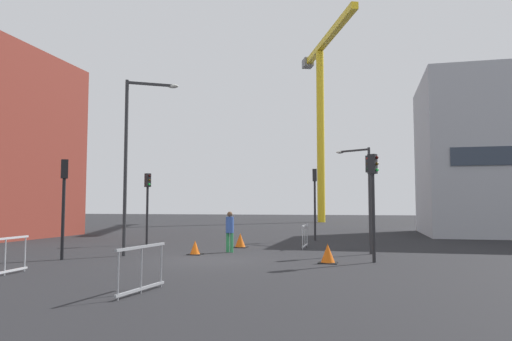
{
  "coord_description": "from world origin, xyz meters",
  "views": [
    {
      "loc": [
        5.64,
        -16.69,
        2.01
      ],
      "look_at": [
        0.0,
        7.67,
        3.84
      ],
      "focal_mm": 33.16,
      "sensor_mm": 36.0,
      "label": 1
    }
  ],
  "objects_px": {
    "pedestrian_walking": "(230,229)",
    "traffic_light_island": "(64,192)",
    "construction_crane": "(321,99)",
    "streetlamp_short": "(364,183)",
    "traffic_light_verge": "(315,192)",
    "traffic_light_crosswalk": "(370,188)",
    "traffic_cone_orange": "(240,241)",
    "traffic_cone_on_verge": "(195,248)",
    "traffic_light_corner": "(373,189)",
    "traffic_light_far": "(148,196)",
    "traffic_cone_by_barrier": "(328,254)",
    "streetlamp_tall": "(133,150)"
  },
  "relations": [
    {
      "from": "pedestrian_walking",
      "to": "traffic_light_island",
      "type": "bearing_deg",
      "value": -142.47
    },
    {
      "from": "construction_crane",
      "to": "streetlamp_short",
      "type": "relative_size",
      "value": 4.12
    },
    {
      "from": "traffic_light_verge",
      "to": "streetlamp_short",
      "type": "bearing_deg",
      "value": -5.88
    },
    {
      "from": "construction_crane",
      "to": "traffic_light_verge",
      "type": "xyz_separation_m",
      "value": [
        2.06,
        -28.25,
        -11.79
      ]
    },
    {
      "from": "traffic_light_crosswalk",
      "to": "traffic_cone_orange",
      "type": "distance_m",
      "value": 6.7
    },
    {
      "from": "traffic_light_crosswalk",
      "to": "traffic_light_island",
      "type": "xyz_separation_m",
      "value": [
        -11.1,
        -4.64,
        -0.22
      ]
    },
    {
      "from": "traffic_cone_on_verge",
      "to": "traffic_light_corner",
      "type": "bearing_deg",
      "value": -8.51
    },
    {
      "from": "pedestrian_walking",
      "to": "traffic_light_verge",
      "type": "bearing_deg",
      "value": 69.15
    },
    {
      "from": "traffic_light_corner",
      "to": "traffic_cone_on_verge",
      "type": "bearing_deg",
      "value": 171.49
    },
    {
      "from": "traffic_light_far",
      "to": "traffic_cone_orange",
      "type": "relative_size",
      "value": 5.41
    },
    {
      "from": "traffic_light_crosswalk",
      "to": "traffic_light_island",
      "type": "relative_size",
      "value": 1.1
    },
    {
      "from": "construction_crane",
      "to": "traffic_light_crosswalk",
      "type": "bearing_deg",
      "value": -81.82
    },
    {
      "from": "traffic_light_verge",
      "to": "traffic_cone_by_barrier",
      "type": "relative_size",
      "value": 6.11
    },
    {
      "from": "traffic_light_far",
      "to": "traffic_cone_by_barrier",
      "type": "distance_m",
      "value": 11.42
    },
    {
      "from": "traffic_light_verge",
      "to": "traffic_light_island",
      "type": "xyz_separation_m",
      "value": [
        -8.1,
        -11.53,
        -0.23
      ]
    },
    {
      "from": "streetlamp_short",
      "to": "traffic_cone_on_verge",
      "type": "relative_size",
      "value": 9.12
    },
    {
      "from": "traffic_light_far",
      "to": "traffic_light_island",
      "type": "distance_m",
      "value": 6.96
    },
    {
      "from": "traffic_light_verge",
      "to": "traffic_cone_orange",
      "type": "relative_size",
      "value": 6.06
    },
    {
      "from": "traffic_light_crosswalk",
      "to": "traffic_cone_on_verge",
      "type": "distance_m",
      "value": 7.6
    },
    {
      "from": "construction_crane",
      "to": "traffic_cone_on_verge",
      "type": "bearing_deg",
      "value": -92.96
    },
    {
      "from": "traffic_cone_orange",
      "to": "construction_crane",
      "type": "bearing_deg",
      "value": 88.35
    },
    {
      "from": "traffic_light_verge",
      "to": "traffic_cone_orange",
      "type": "distance_m",
      "value": 6.44
    },
    {
      "from": "streetlamp_tall",
      "to": "traffic_light_far",
      "type": "distance_m",
      "value": 5.69
    },
    {
      "from": "pedestrian_walking",
      "to": "traffic_light_far",
      "type": "bearing_deg",
      "value": 150.86
    },
    {
      "from": "streetlamp_short",
      "to": "traffic_cone_on_verge",
      "type": "distance_m",
      "value": 11.17
    },
    {
      "from": "streetlamp_short",
      "to": "traffic_light_island",
      "type": "bearing_deg",
      "value": -133.91
    },
    {
      "from": "traffic_light_verge",
      "to": "traffic_cone_on_verge",
      "type": "height_order",
      "value": "traffic_light_verge"
    },
    {
      "from": "streetlamp_tall",
      "to": "pedestrian_walking",
      "type": "distance_m",
      "value": 5.2
    },
    {
      "from": "traffic_light_far",
      "to": "traffic_cone_by_barrier",
      "type": "relative_size",
      "value": 5.46
    },
    {
      "from": "traffic_light_corner",
      "to": "traffic_cone_on_verge",
      "type": "relative_size",
      "value": 6.73
    },
    {
      "from": "traffic_light_crosswalk",
      "to": "traffic_light_verge",
      "type": "bearing_deg",
      "value": 113.51
    },
    {
      "from": "streetlamp_short",
      "to": "traffic_light_far",
      "type": "distance_m",
      "value": 11.69
    },
    {
      "from": "traffic_light_crosswalk",
      "to": "traffic_light_island",
      "type": "bearing_deg",
      "value": -157.3
    },
    {
      "from": "traffic_cone_orange",
      "to": "traffic_cone_by_barrier",
      "type": "distance_m",
      "value": 6.87
    },
    {
      "from": "construction_crane",
      "to": "traffic_light_far",
      "type": "relative_size",
      "value": 5.86
    },
    {
      "from": "streetlamp_tall",
      "to": "traffic_light_corner",
      "type": "bearing_deg",
      "value": -0.67
    },
    {
      "from": "streetlamp_short",
      "to": "traffic_cone_orange",
      "type": "distance_m",
      "value": 8.08
    },
    {
      "from": "streetlamp_tall",
      "to": "traffic_cone_by_barrier",
      "type": "relative_size",
      "value": 10.63
    },
    {
      "from": "traffic_cone_on_verge",
      "to": "traffic_light_far",
      "type": "bearing_deg",
      "value": 135.04
    },
    {
      "from": "traffic_light_verge",
      "to": "traffic_light_crosswalk",
      "type": "distance_m",
      "value": 7.51
    },
    {
      "from": "traffic_light_crosswalk",
      "to": "construction_crane",
      "type": "bearing_deg",
      "value": 98.18
    },
    {
      "from": "traffic_cone_orange",
      "to": "streetlamp_short",
      "type": "bearing_deg",
      "value": 40.34
    },
    {
      "from": "traffic_light_far",
      "to": "traffic_cone_orange",
      "type": "height_order",
      "value": "traffic_light_far"
    },
    {
      "from": "traffic_light_far",
      "to": "traffic_cone_on_verge",
      "type": "xyz_separation_m",
      "value": [
        4.15,
        -4.15,
        -2.2
      ]
    },
    {
      "from": "streetlamp_short",
      "to": "traffic_light_crosswalk",
      "type": "bearing_deg",
      "value": -87.67
    },
    {
      "from": "traffic_cone_by_barrier",
      "to": "streetlamp_tall",
      "type": "bearing_deg",
      "value": 175.11
    },
    {
      "from": "streetlamp_short",
      "to": "traffic_cone_by_barrier",
      "type": "distance_m",
      "value": 10.53
    },
    {
      "from": "traffic_light_far",
      "to": "traffic_cone_orange",
      "type": "bearing_deg",
      "value": -6.62
    },
    {
      "from": "construction_crane",
      "to": "traffic_light_crosswalk",
      "type": "height_order",
      "value": "construction_crane"
    },
    {
      "from": "streetlamp_short",
      "to": "pedestrian_walking",
      "type": "height_order",
      "value": "streetlamp_short"
    }
  ]
}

